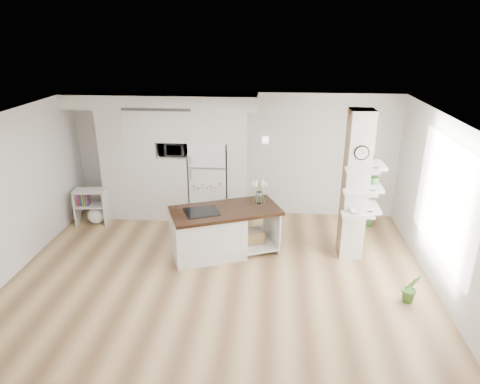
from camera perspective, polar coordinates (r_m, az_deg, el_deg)
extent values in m
cube|color=tan|center=(7.21, -2.93, -12.18)|extent=(7.00, 6.00, 0.01)
cube|color=white|center=(6.16, -3.40, 9.31)|extent=(7.00, 6.00, 0.04)
cube|color=silver|center=(9.38, -0.68, 4.99)|extent=(7.00, 0.04, 2.70)
cube|color=silver|center=(4.05, -9.21, -19.36)|extent=(7.00, 0.04, 2.70)
cube|color=silver|center=(7.03, 26.45, -3.00)|extent=(0.04, 6.00, 2.70)
cube|color=silver|center=(9.58, -14.12, 3.74)|extent=(1.20, 0.65, 2.40)
cube|color=silver|center=(9.48, -8.55, 0.85)|extent=(0.65, 0.65, 1.42)
cube|color=silver|center=(9.10, -9.02, 8.93)|extent=(0.65, 0.65, 0.65)
cube|color=silver|center=(8.96, -4.29, 8.93)|extent=(0.85, 0.65, 0.65)
cube|color=silver|center=(9.11, -0.25, 3.50)|extent=(0.40, 0.65, 2.40)
cube|color=silver|center=(9.05, -10.64, 11.82)|extent=(4.00, 0.70, 0.30)
cube|color=#262626|center=(8.74, -11.17, 10.74)|extent=(1.40, 0.04, 0.06)
cube|color=white|center=(9.29, -4.08, 1.70)|extent=(0.78, 0.66, 1.75)
cube|color=#B2B2B7|center=(8.85, -4.47, 3.19)|extent=(0.78, 0.01, 0.03)
cube|color=silver|center=(7.76, 15.16, 0.73)|extent=(0.40, 0.40, 2.70)
cube|color=tan|center=(7.73, 13.63, 0.78)|extent=(0.02, 0.40, 2.70)
cube|color=tan|center=(7.96, 14.92, 1.26)|extent=(0.40, 0.02, 2.70)
cylinder|color=black|center=(7.37, 15.92, 5.06)|extent=(0.25, 0.03, 0.25)
cylinder|color=white|center=(7.36, 15.94, 5.03)|extent=(0.21, 0.01, 0.21)
plane|color=white|center=(7.23, 25.69, -0.95)|extent=(0.00, 2.40, 2.40)
cylinder|color=white|center=(6.44, 12.08, 4.08)|extent=(0.12, 0.12, 0.10)
cube|color=silver|center=(7.87, -4.34, -5.73)|extent=(1.49, 1.25, 0.82)
cube|color=silver|center=(8.24, 2.06, -6.75)|extent=(0.95, 1.03, 0.04)
cube|color=silver|center=(8.21, 4.25, -4.55)|extent=(0.34, 0.78, 0.82)
cube|color=black|center=(7.76, -1.97, -2.50)|extent=(2.16, 1.60, 0.06)
cube|color=black|center=(7.65, -5.15, -2.65)|extent=(0.73, 0.67, 0.01)
cube|color=#A2864E|center=(8.16, 1.75, -5.92)|extent=(0.47, 0.42, 0.24)
cylinder|color=white|center=(7.98, 2.57, -0.73)|extent=(0.12, 0.12, 0.22)
cube|color=silver|center=(9.75, -20.93, -1.86)|extent=(0.07, 0.37, 0.76)
cube|color=silver|center=(9.56, -17.46, -1.86)|extent=(0.07, 0.37, 0.76)
cube|color=silver|center=(9.52, -19.47, 0.17)|extent=(0.68, 0.44, 0.03)
cube|color=silver|center=(9.64, -19.24, -1.68)|extent=(0.65, 0.44, 0.03)
sphere|color=white|center=(9.70, -18.58, -2.93)|extent=(0.37, 0.37, 0.37)
imported|color=#447F32|center=(7.16, 21.86, -11.78)|extent=(0.30, 0.26, 0.50)
imported|color=#447F32|center=(9.47, 16.75, -2.97)|extent=(0.27, 0.27, 0.47)
imported|color=#2D2D2D|center=(9.17, -8.91, 5.78)|extent=(0.54, 0.37, 0.30)
imported|color=#447F32|center=(7.87, 17.53, 2.10)|extent=(0.27, 0.23, 0.30)
imported|color=white|center=(7.62, 15.28, -2.51)|extent=(0.22, 0.22, 0.05)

